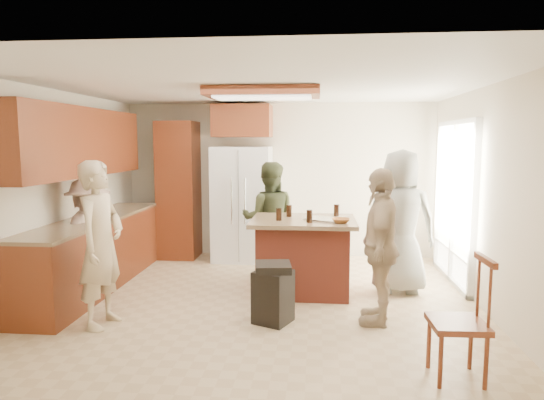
# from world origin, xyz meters

# --- Properties ---
(person_front_left) EXTENTS (0.53, 0.67, 1.70)m
(person_front_left) POSITION_xyz_m (-1.55, -0.79, 0.85)
(person_front_left) COLOR #C6AE88
(person_front_left) RESTS_ON ground
(person_behind_left) EXTENTS (0.80, 0.52, 1.60)m
(person_behind_left) POSITION_xyz_m (-0.03, 1.24, 0.80)
(person_behind_left) COLOR #323821
(person_behind_left) RESTS_ON ground
(person_behind_right) EXTENTS (0.89, 0.59, 1.79)m
(person_behind_right) POSITION_xyz_m (1.66, 0.62, 0.90)
(person_behind_right) COLOR gray
(person_behind_right) RESTS_ON ground
(person_side_right) EXTENTS (0.63, 1.02, 1.62)m
(person_side_right) POSITION_xyz_m (1.29, -0.45, 0.81)
(person_side_right) COLOR tan
(person_side_right) RESTS_ON ground
(person_counter) EXTENTS (0.52, 0.98, 1.46)m
(person_counter) POSITION_xyz_m (-2.12, 0.14, 0.73)
(person_counter) COLOR #9F806D
(person_counter) RESTS_ON ground
(left_cabinetry) EXTENTS (0.64, 3.00, 2.30)m
(left_cabinetry) POSITION_xyz_m (-2.24, 0.40, 0.96)
(left_cabinetry) COLOR maroon
(left_cabinetry) RESTS_ON ground
(back_wall_units) EXTENTS (1.80, 0.60, 2.45)m
(back_wall_units) POSITION_xyz_m (-1.33, 2.20, 1.38)
(back_wall_units) COLOR maroon
(back_wall_units) RESTS_ON ground
(refrigerator) EXTENTS (0.90, 0.76, 1.80)m
(refrigerator) POSITION_xyz_m (-0.55, 2.12, 0.90)
(refrigerator) COLOR white
(refrigerator) RESTS_ON ground
(kitchen_island) EXTENTS (1.28, 1.03, 0.93)m
(kitchen_island) POSITION_xyz_m (0.47, 0.51, 0.47)
(kitchen_island) COLOR maroon
(kitchen_island) RESTS_ON ground
(island_items) EXTENTS (0.89, 0.68, 0.15)m
(island_items) POSITION_xyz_m (0.69, 0.42, 0.97)
(island_items) COLOR silver
(island_items) RESTS_ON kitchen_island
(trash_bin) EXTENTS (0.45, 0.45, 0.63)m
(trash_bin) POSITION_xyz_m (0.19, -0.55, 0.32)
(trash_bin) COLOR black
(trash_bin) RESTS_ON ground
(spindle_chair) EXTENTS (0.43, 0.43, 0.99)m
(spindle_chair) POSITION_xyz_m (1.77, -1.62, 0.45)
(spindle_chair) COLOR maroon
(spindle_chair) RESTS_ON ground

